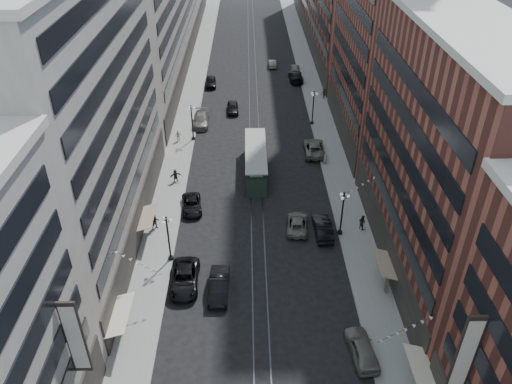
{
  "coord_description": "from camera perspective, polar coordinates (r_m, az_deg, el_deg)",
  "views": [
    {
      "loc": [
        -0.98,
        -11.81,
        34.95
      ],
      "look_at": [
        -0.18,
        33.21,
        5.0
      ],
      "focal_mm": 35.0,
      "sensor_mm": 36.0,
      "label": 1
    }
  ],
  "objects": [
    {
      "name": "building_west_mid",
      "position": [
        52.0,
        -19.06,
        7.97
      ],
      "size": [
        8.0,
        36.0,
        28.0
      ],
      "primitive_type": "cube",
      "color": "#A49D91",
      "rests_on": "ground"
    },
    {
      "name": "pedestrian_9",
      "position": [
        89.58,
        7.79,
        11.1
      ],
      "size": [
        1.25,
        0.64,
        1.85
      ],
      "primitive_type": "imported",
      "rotation": [
        0.0,
        0.0,
        -0.13
      ],
      "color": "black",
      "rests_on": "sidewalk_east"
    },
    {
      "name": "car_12",
      "position": [
        97.47,
        4.57,
        13.06
      ],
      "size": [
        2.62,
        6.09,
        1.75
      ],
      "primitive_type": "imported",
      "rotation": [
        0.0,
        0.0,
        3.17
      ],
      "color": "black",
      "rests_on": "ground"
    },
    {
      "name": "car_8",
      "position": [
        80.1,
        -6.3,
        8.23
      ],
      "size": [
        2.5,
        5.95,
        1.72
      ],
      "primitive_type": "imported",
      "rotation": [
        0.0,
        0.0,
        0.02
      ],
      "color": "#66635A",
      "rests_on": "ground"
    },
    {
      "name": "rail_east",
      "position": [
        88.98,
        0.15,
        10.51
      ],
      "size": [
        0.12,
        180.0,
        0.02
      ],
      "primitive_type": "cube",
      "color": "#2D2D33",
      "rests_on": "ground"
    },
    {
      "name": "lamppost_se_mid",
      "position": [
        79.22,
        6.55,
        9.7
      ],
      "size": [
        1.03,
        1.14,
        5.52
      ],
      "color": "black",
      "rests_on": "sidewalk_east"
    },
    {
      "name": "rail_west",
      "position": [
        88.96,
        -0.77,
        10.5
      ],
      "size": [
        0.12,
        180.0,
        0.02
      ],
      "primitive_type": "cube",
      "color": "#2D2D33",
      "rests_on": "ground"
    },
    {
      "name": "car_extra_0",
      "position": [
        56.82,
        4.74,
        -3.58
      ],
      "size": [
        2.83,
        5.24,
        1.4
      ],
      "primitive_type": "imported",
      "rotation": [
        0.0,
        0.0,
        3.04
      ],
      "color": "#626157",
      "rests_on": "ground"
    },
    {
      "name": "building_east_mid",
      "position": [
        49.34,
        20.53,
        3.61
      ],
      "size": [
        8.0,
        30.0,
        24.0
      ],
      "primitive_type": "cube",
      "color": "brown",
      "rests_on": "ground"
    },
    {
      "name": "car_2",
      "position": [
        50.09,
        -8.18,
        -9.75
      ],
      "size": [
        2.84,
        5.98,
        1.65
      ],
      "primitive_type": "imported",
      "rotation": [
        0.0,
        0.0,
        0.02
      ],
      "color": "black",
      "rests_on": "ground"
    },
    {
      "name": "car_11",
      "position": [
        71.82,
        6.64,
        5.04
      ],
      "size": [
        3.01,
        6.21,
        1.7
      ],
      "primitive_type": "imported",
      "rotation": [
        0.0,
        0.0,
        3.11
      ],
      "color": "slate",
      "rests_on": "ground"
    },
    {
      "name": "car_13",
      "position": [
        84.08,
        -2.69,
        9.62
      ],
      "size": [
        2.06,
        4.69,
        1.57
      ],
      "primitive_type": "imported",
      "rotation": [
        0.0,
        0.0,
        0.04
      ],
      "color": "black",
      "rests_on": "ground"
    },
    {
      "name": "pedestrian_2",
      "position": [
        57.33,
        -11.44,
        -3.33
      ],
      "size": [
        1.06,
        0.85,
        1.92
      ],
      "primitive_type": "imported",
      "rotation": [
        0.0,
        0.0,
        0.43
      ],
      "color": "black",
      "rests_on": "sidewalk_west"
    },
    {
      "name": "streetcar",
      "position": [
        66.39,
        -0.03,
        3.47
      ],
      "size": [
        2.77,
        12.5,
        3.46
      ],
      "color": "#213527",
      "rests_on": "ground"
    },
    {
      "name": "pedestrian_7",
      "position": [
        57.51,
        12.03,
        -3.37
      ],
      "size": [
        0.89,
        0.97,
        1.77
      ],
      "primitive_type": "imported",
      "rotation": [
        0.0,
        0.0,
        2.21
      ],
      "color": "black",
      "rests_on": "sidewalk_east"
    },
    {
      "name": "car_10",
      "position": [
        56.23,
        7.63,
        -4.06
      ],
      "size": [
        1.97,
        5.21,
        1.7
      ],
      "primitive_type": "imported",
      "rotation": [
        0.0,
        0.0,
        3.18
      ],
      "color": "black",
      "rests_on": "ground"
    },
    {
      "name": "car_14",
      "position": [
        104.49,
        1.9,
        14.47
      ],
      "size": [
        1.46,
        4.18,
        1.38
      ],
      "primitive_type": "imported",
      "rotation": [
        0.0,
        0.0,
        3.14
      ],
      "color": "slate",
      "rests_on": "ground"
    },
    {
      "name": "car_extra_1",
      "position": [
        101.7,
        4.47,
        13.9
      ],
      "size": [
        2.16,
        4.76,
        1.58
      ],
      "primitive_type": "imported",
      "rotation": [
        0.0,
        0.0,
        3.08
      ],
      "color": "slate",
      "rests_on": "ground"
    },
    {
      "name": "ground",
      "position": [
        79.87,
        -0.21,
        7.68
      ],
      "size": [
        220.0,
        220.0,
        0.0
      ],
      "primitive_type": "plane",
      "color": "black",
      "rests_on": "ground"
    },
    {
      "name": "pedestrian_6",
      "position": [
        75.25,
        -8.87,
        6.36
      ],
      "size": [
        1.04,
        0.69,
        1.63
      ],
      "primitive_type": "imported",
      "rotation": [
        0.0,
        0.0,
        3.42
      ],
      "color": "beige",
      "rests_on": "sidewalk_west"
    },
    {
      "name": "car_4",
      "position": [
        44.72,
        12.01,
        -17.09
      ],
      "size": [
        2.52,
        5.17,
        1.7
      ],
      "primitive_type": "imported",
      "rotation": [
        0.0,
        0.0,
        3.25
      ],
      "color": "#69665D",
      "rests_on": "ground"
    },
    {
      "name": "lamppost_se_far",
      "position": [
        55.12,
        9.83,
        -2.25
      ],
      "size": [
        1.03,
        1.14,
        5.52
      ],
      "color": "black",
      "rests_on": "sidewalk_east"
    },
    {
      "name": "pedestrian_5",
      "position": [
        65.38,
        -9.19,
        1.86
      ],
      "size": [
        1.62,
        1.06,
        1.69
      ],
      "primitive_type": "imported",
      "rotation": [
        0.0,
        0.0,
        0.43
      ],
      "color": "black",
      "rests_on": "sidewalk_west"
    },
    {
      "name": "lamppost_sw_mid",
      "position": [
        74.47,
        -7.33,
        8.02
      ],
      "size": [
        1.03,
        1.14,
        5.52
      ],
      "color": "black",
      "rests_on": "sidewalk_west"
    },
    {
      "name": "car_7",
      "position": [
        60.09,
        -7.36,
        -1.46
      ],
      "size": [
        2.89,
        5.15,
        1.36
      ],
      "primitive_type": "imported",
      "rotation": [
        0.0,
        0.0,
        0.13
      ],
      "color": "black",
      "rests_on": "ground"
    },
    {
      "name": "pedestrian_8",
      "position": [
        68.99,
        7.87,
        3.75
      ],
      "size": [
        0.69,
        0.66,
        1.58
      ],
      "primitive_type": "imported",
      "rotation": [
        0.0,
        0.0,
        3.85
      ],
      "color": "beige",
      "rests_on": "sidewalk_east"
    },
    {
      "name": "sidewalk_west",
      "position": [
        89.5,
        -7.49,
        10.41
      ],
      "size": [
        4.0,
        180.0,
        0.15
      ],
      "primitive_type": "cube",
      "color": "gray",
      "rests_on": "ground"
    },
    {
      "name": "car_5",
      "position": [
        48.93,
        -4.26,
        -10.64
      ],
      "size": [
        1.95,
        5.34,
        1.75
      ],
      "primitive_type": "imported",
      "rotation": [
        0.0,
        0.0,
        -0.02
      ],
      "color": "black",
      "rests_on": "ground"
    },
    {
      "name": "pedestrian_4",
      "position": [
        50.15,
        14.71,
        -10.2
      ],
      "size": [
        0.55,
        1.15,
        1.93
      ],
      "primitive_type": "imported",
      "rotation": [
        0.0,
        0.0,
        1.54
      ],
      "color": "gray",
      "rests_on": "sidewalk_east"
    },
    {
      "name": "car_9",
      "position": [
        94.98,
        -5.21,
        12.43
      ],
      "size": [
        2.22,
        4.94,
        1.65
      ],
      "primitive_type": "imported",
      "rotation": [
        0.0,
        0.0,
        0.06
      ],
      "color": "black",
      "rests_on": "ground"
    },
    {
      "name": "sidewalk_east",
      "position": [
        89.74,
        6.85,
        10.52
      ],
      "size": [
        4.0,
        180.0,
        0.15
      ],
      "primitive_type": "cube",
      "color": "gray",
      "rests_on": "ground"
    },
    {
      "name": "lamppost_sw_far",
      "position": [
        51.64,
        -9.99,
        -5.07
      ],
      "size": [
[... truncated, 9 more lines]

